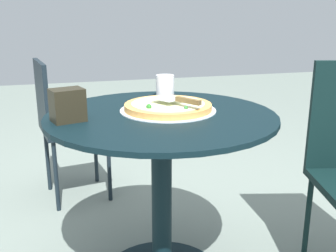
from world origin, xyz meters
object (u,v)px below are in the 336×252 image
object	(u,v)px
pizza_server	(178,100)
napkin_dispenser	(68,105)
pizza_on_tray	(168,107)
patio_table	(162,169)
patio_chair_far	(63,120)
drinking_cup	(165,86)

from	to	relation	value
pizza_server	napkin_dispenser	xyz separation A→B (m)	(-0.01, 0.39, 0.00)
pizza_on_tray	pizza_server	world-z (taller)	pizza_server
patio_table	napkin_dispenser	size ratio (longest dim) A/B	7.58
patio_table	patio_chair_far	distance (m)	0.96
pizza_server	patio_chair_far	size ratio (longest dim) A/B	0.25
pizza_on_tray	patio_table	bearing A→B (deg)	136.32
napkin_dispenser	patio_chair_far	size ratio (longest dim) A/B	0.14
pizza_server	drinking_cup	size ratio (longest dim) A/B	2.08
patio_table	patio_chair_far	size ratio (longest dim) A/B	1.04
patio_table	pizza_on_tray	bearing A→B (deg)	-43.68
patio_table	pizza_on_tray	distance (m)	0.24
patio_table	pizza_server	distance (m)	0.28
patio_table	pizza_on_tray	world-z (taller)	pizza_on_tray
patio_table	pizza_server	world-z (taller)	pizza_server
pizza_on_tray	pizza_server	size ratio (longest dim) A/B	1.78
pizza_server	patio_chair_far	xyz separation A→B (m)	(0.91, 0.41, -0.28)
drinking_cup	patio_chair_far	xyz separation A→B (m)	(0.62, 0.44, -0.28)
pizza_server	patio_chair_far	distance (m)	1.04
patio_table	napkin_dispenser	bearing A→B (deg)	92.82
patio_chair_far	napkin_dispenser	bearing A→B (deg)	-178.81
pizza_server	napkin_dispenser	bearing A→B (deg)	90.85
patio_table	drinking_cup	distance (m)	0.39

